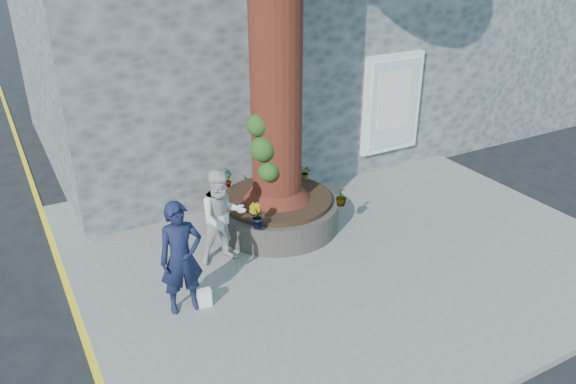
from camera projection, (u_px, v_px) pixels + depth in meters
ground at (292, 298)px, 8.81m from camera, size 120.00×120.00×0.00m
pavement at (337, 242)px, 10.23m from camera, size 9.00×8.00×0.12m
yellow_line at (79, 323)px, 8.27m from camera, size 0.10×30.00×0.01m
stone_shop at (239, 17)px, 14.20m from camera, size 10.30×8.30×6.30m
neighbour_shop at (469, 3)px, 17.76m from camera, size 6.00×8.00×6.00m
planter at (277, 212)px, 10.56m from camera, size 2.30×2.30×0.60m
man at (181, 258)px, 8.02m from camera, size 0.66×0.46×1.75m
woman at (222, 217)px, 9.23m from camera, size 0.86×0.69×1.67m
shopping_bag at (205, 298)px, 8.39m from camera, size 0.21×0.15×0.28m
plant_a at (228, 178)px, 10.74m from camera, size 0.24×0.25×0.39m
plant_b at (256, 216)px, 9.29m from camera, size 0.32×0.32×0.43m
plant_c at (341, 197)px, 10.05m from camera, size 0.21×0.21×0.35m
plant_d at (305, 172)px, 11.06m from camera, size 0.33×0.35×0.31m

